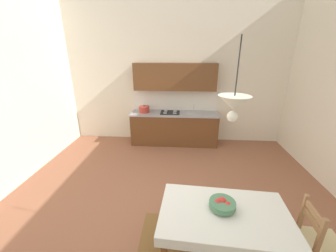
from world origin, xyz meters
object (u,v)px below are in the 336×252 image
(kitchen_cabinetry, at_px, (174,114))
(dining_chair_window_side, at_px, (319,242))
(dining_table, at_px, (224,221))
(fruit_bowl, at_px, (222,204))
(pendant_lamp, at_px, (234,104))

(kitchen_cabinetry, bearing_deg, dining_chair_window_side, -63.18)
(kitchen_cabinetry, xyz_separation_m, dining_table, (0.72, -3.48, -0.23))
(fruit_bowl, distance_m, pendant_lamp, 1.17)
(kitchen_cabinetry, height_order, dining_chair_window_side, kitchen_cabinetry)
(dining_table, distance_m, fruit_bowl, 0.20)
(dining_table, relative_size, pendant_lamp, 1.88)
(fruit_bowl, bearing_deg, dining_chair_window_side, -5.65)
(dining_chair_window_side, relative_size, pendant_lamp, 1.16)
(kitchen_cabinetry, relative_size, fruit_bowl, 7.98)
(kitchen_cabinetry, bearing_deg, fruit_bowl, -78.52)
(dining_table, relative_size, fruit_bowl, 5.05)
(dining_table, distance_m, pendant_lamp, 1.36)
(dining_table, bearing_deg, dining_chair_window_side, -2.51)
(fruit_bowl, relative_size, pendant_lamp, 0.37)
(kitchen_cabinetry, xyz_separation_m, pendant_lamp, (0.71, -3.36, 1.13))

